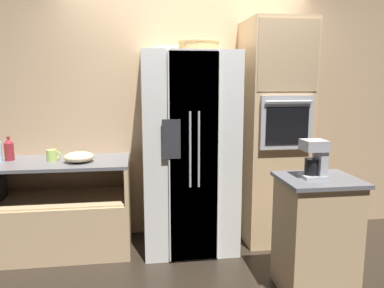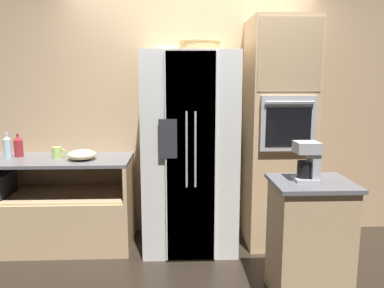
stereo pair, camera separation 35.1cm
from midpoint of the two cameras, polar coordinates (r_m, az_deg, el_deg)
ground_plane at (r=3.86m, az=-2.45°, el=-15.34°), size 20.00×20.00×0.00m
wall_back at (r=3.96m, az=-3.26°, el=6.27°), size 12.00×0.06×2.80m
counter_left at (r=3.95m, az=-23.50°, el=-10.53°), size 1.50×0.67×0.89m
refrigerator at (r=3.61m, az=-3.33°, el=-1.28°), size 0.88×0.77×1.89m
wall_oven at (r=3.82m, az=9.78°, el=1.65°), size 0.61×0.68×2.21m
island_counter at (r=3.05m, az=15.16°, el=-13.29°), size 0.58×0.51×0.91m
wicker_basket at (r=3.60m, az=-1.87°, el=14.78°), size 0.39×0.39×0.11m
fruit_bowl at (r=3.63m, az=-6.87°, el=14.23°), size 0.25×0.25×0.06m
bottle_short at (r=3.98m, az=-28.43°, el=-0.73°), size 0.09×0.09×0.23m
mug at (r=3.79m, az=-23.09°, el=-1.62°), size 0.13×0.09×0.11m
mixing_bowl at (r=3.65m, az=-19.53°, el=-1.89°), size 0.27×0.27×0.10m
coffee_maker at (r=2.87m, az=15.06°, el=-2.02°), size 0.17×0.17×0.29m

